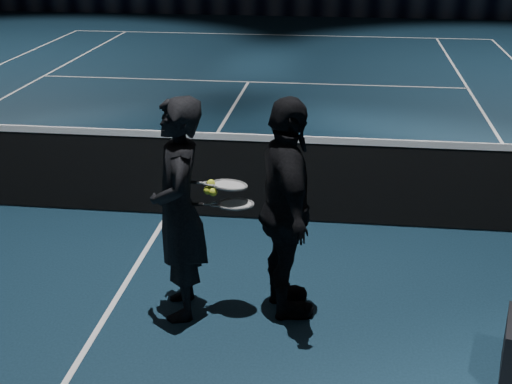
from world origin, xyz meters
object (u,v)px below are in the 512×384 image
tennis_balls (211,189)px  racket_lower (236,204)px  racket_upper (229,185)px  player_a (179,210)px  player_b (287,210)px

tennis_balls → racket_lower: bearing=6.0°
racket_upper → tennis_balls: 0.15m
player_a → player_b: same height
tennis_balls → player_a: bearing=-171.4°
player_a → tennis_balls: 0.31m
player_b → player_a: bearing=80.9°
player_b → tennis_balls: size_ratio=15.15×
player_a → tennis_balls: player_a is taller
player_a → racket_lower: bearing=84.0°
racket_lower → player_a: bearing=-180.0°
player_a → player_b: 0.85m
racket_lower → tennis_balls: 0.23m
player_b → tennis_balls: (-0.59, -0.07, 0.17)m
player_a → racket_upper: 0.45m
tennis_balls → racket_upper: bearing=21.0°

